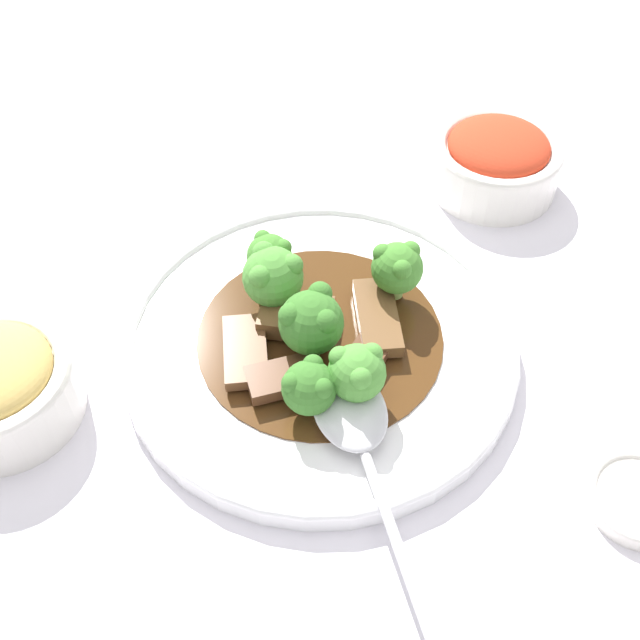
# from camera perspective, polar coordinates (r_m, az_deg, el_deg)

# --- Properties ---
(ground_plane) EXTENTS (4.00, 4.00, 0.00)m
(ground_plane) POSITION_cam_1_polar(r_m,az_deg,el_deg) (0.57, -0.00, -2.24)
(ground_plane) COLOR silver
(main_plate) EXTENTS (0.29, 0.29, 0.02)m
(main_plate) POSITION_cam_1_polar(r_m,az_deg,el_deg) (0.56, -0.00, -1.60)
(main_plate) COLOR white
(main_plate) RESTS_ON ground_plane
(beef_strip_0) EXTENTS (0.06, 0.05, 0.01)m
(beef_strip_0) POSITION_cam_1_polar(r_m,az_deg,el_deg) (0.53, 3.44, -2.93)
(beef_strip_0) COLOR #56331E
(beef_strip_0) RESTS_ON main_plate
(beef_strip_1) EXTENTS (0.04, 0.06, 0.01)m
(beef_strip_1) POSITION_cam_1_polar(r_m,az_deg,el_deg) (0.52, -2.63, -4.39)
(beef_strip_1) COLOR #56331E
(beef_strip_1) RESTS_ON main_plate
(beef_strip_2) EXTENTS (0.06, 0.03, 0.01)m
(beef_strip_2) POSITION_cam_1_polar(r_m,az_deg,el_deg) (0.54, -5.71, -2.37)
(beef_strip_2) COLOR brown
(beef_strip_2) RESTS_ON main_plate
(beef_strip_3) EXTENTS (0.07, 0.03, 0.01)m
(beef_strip_3) POSITION_cam_1_polar(r_m,az_deg,el_deg) (0.56, 4.40, 0.22)
(beef_strip_3) COLOR brown
(beef_strip_3) RESTS_ON main_plate
(beef_strip_4) EXTENTS (0.05, 0.06, 0.02)m
(beef_strip_4) POSITION_cam_1_polar(r_m,az_deg,el_deg) (0.55, -1.84, 0.23)
(beef_strip_4) COLOR brown
(beef_strip_4) RESTS_ON main_plate
(broccoli_floret_0) EXTENTS (0.04, 0.04, 0.05)m
(broccoli_floret_0) POSITION_cam_1_polar(r_m,az_deg,el_deg) (0.50, 2.82, -3.98)
(broccoli_floret_0) COLOR #8EB756
(broccoli_floret_0) RESTS_ON main_plate
(broccoli_floret_1) EXTENTS (0.04, 0.04, 0.04)m
(broccoli_floret_1) POSITION_cam_1_polar(r_m,az_deg,el_deg) (0.49, -0.83, -5.12)
(broccoli_floret_1) COLOR #8EB756
(broccoli_floret_1) RESTS_ON main_plate
(broccoli_floret_2) EXTENTS (0.05, 0.05, 0.05)m
(broccoli_floret_2) POSITION_cam_1_polar(r_m,az_deg,el_deg) (0.55, -3.62, 3.39)
(broccoli_floret_2) COLOR #7FA84C
(broccoli_floret_2) RESTS_ON main_plate
(broccoli_floret_3) EXTENTS (0.04, 0.04, 0.05)m
(broccoli_floret_3) POSITION_cam_1_polar(r_m,az_deg,el_deg) (0.56, 5.90, 4.01)
(broccoli_floret_3) COLOR #8EB756
(broccoli_floret_3) RESTS_ON main_plate
(broccoli_floret_4) EXTENTS (0.05, 0.05, 0.05)m
(broccoli_floret_4) POSITION_cam_1_polar(r_m,az_deg,el_deg) (0.52, -0.68, -0.13)
(broccoli_floret_4) COLOR #7FA84C
(broccoli_floret_4) RESTS_ON main_plate
(broccoli_floret_5) EXTENTS (0.03, 0.03, 0.04)m
(broccoli_floret_5) POSITION_cam_1_polar(r_m,az_deg,el_deg) (0.57, -3.88, 4.92)
(broccoli_floret_5) COLOR #8EB756
(broccoli_floret_5) RESTS_ON main_plate
(serving_spoon) EXTENTS (0.25, 0.06, 0.01)m
(serving_spoon) POSITION_cam_1_polar(r_m,az_deg,el_deg) (0.49, 2.90, -8.51)
(serving_spoon) COLOR silver
(serving_spoon) RESTS_ON main_plate
(side_bowl_kimchi) EXTENTS (0.12, 0.12, 0.06)m
(side_bowl_kimchi) POSITION_cam_1_polar(r_m,az_deg,el_deg) (0.70, 13.26, 11.81)
(side_bowl_kimchi) COLOR white
(side_bowl_kimchi) RESTS_ON ground_plane
(sauce_dish) EXTENTS (0.07, 0.07, 0.01)m
(sauce_dish) POSITION_cam_1_polar(r_m,az_deg,el_deg) (0.53, 23.15, -12.40)
(sauce_dish) COLOR white
(sauce_dish) RESTS_ON ground_plane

